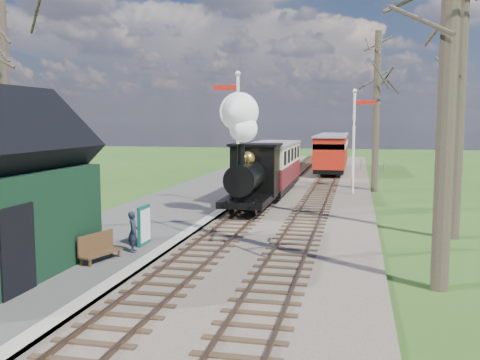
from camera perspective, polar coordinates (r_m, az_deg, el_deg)
The scene contains 17 objects.
distant_hills at distance 74.48m, azimuth 9.67°, elevation -9.48°, with size 114.40×48.00×22.02m.
ballast_bed at distance 29.68m, azimuth 6.09°, elevation -1.40°, with size 8.00×60.00×0.10m, color brown.
track_near at distance 29.84m, azimuth 3.61°, elevation -1.24°, with size 1.60×60.00×0.15m.
track_far at distance 29.56m, azimuth 8.60°, elevation -1.37°, with size 1.60×60.00×0.15m.
platform at distance 23.03m, azimuth -8.14°, elevation -3.57°, with size 5.00×44.00×0.20m, color #474442.
coping_strip at distance 22.34m, azimuth -2.59°, elevation -3.81°, with size 0.40×44.00×0.21m, color #B2AD9E.
semaphore_near at distance 23.82m, azimuth -0.38°, elevation 5.34°, with size 1.22×0.24×6.22m.
semaphore_far at distance 29.24m, azimuth 12.19°, elevation 4.86°, with size 1.22×0.24×5.72m.
bare_trees at distance 17.65m, azimuth 2.07°, elevation 10.12°, with size 15.51×22.39×12.00m.
fence_line at distance 43.58m, azimuth 6.83°, elevation 1.73°, with size 12.60×0.08×1.00m.
locomotive at distance 22.88m, azimuth 0.99°, elevation 1.90°, with size 1.99×4.63×4.97m.
coach at distance 28.88m, azimuth 3.39°, elevation 1.61°, with size 2.32×7.94×2.44m.
red_carriage_a at distance 39.31m, azimuth 9.61°, elevation 2.77°, with size 2.27×5.63×2.39m.
red_carriage_b at distance 44.80m, azimuth 9.96°, elevation 3.20°, with size 2.27×5.63×2.39m.
sign_board at distance 16.92m, azimuth -10.18°, elevation -4.78°, with size 0.11×0.84×1.23m.
bench at distance 15.35m, azimuth -14.90°, elevation -7.00°, with size 0.74×1.40×0.77m.
person at distance 16.06m, azimuth -11.32°, elevation -5.43°, with size 0.44×0.29×1.21m, color #1B2031.
Camera 1 is at (4.50, -7.23, 4.07)m, focal length 40.00 mm.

